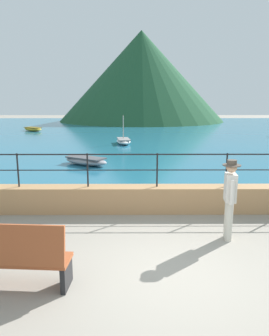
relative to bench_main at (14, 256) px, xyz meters
The scene contains 10 objects.
ground_plane 2.61m from the bench_main, 10.54° to the left, with size 120.00×120.00×0.00m, color gray.
promenade_wall 4.45m from the bench_main, 55.61° to the left, with size 20.00×0.56×0.70m, color tan.
railing 4.51m from the bench_main, 55.61° to the left, with size 18.44×0.04×0.90m.
lake_water 26.43m from the bench_main, 84.55° to the left, with size 64.00×44.32×0.06m, color #236B89.
hill_main 42.37m from the bench_main, 85.81° to the left, with size 22.86×22.86×12.21m, color #1E4C2D.
bench_main is the anchor object (origin of this frame).
person_walking 4.37m from the bench_main, 25.56° to the left, with size 0.38×0.57×1.75m.
boat_0 27.38m from the bench_main, 106.23° to the left, with size 2.37×2.11×0.36m.
boat_2 9.85m from the bench_main, 91.61° to the left, with size 2.42×2.02×0.36m.
boat_4 17.07m from the bench_main, 85.81° to the left, with size 1.20×2.40×1.88m.
Camera 1 is at (-0.65, -5.18, 2.97)m, focal length 34.67 mm.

